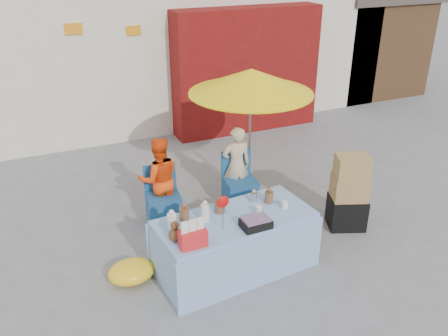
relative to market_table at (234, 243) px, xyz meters
name	(u,v)px	position (x,y,z in m)	size (l,w,h in m)	color
ground	(237,253)	(0.17, 0.27, -0.39)	(80.00, 80.00, 0.00)	slate
market_table	(234,243)	(0.00, 0.00, 0.00)	(2.06, 1.10, 1.20)	#85ACD6
chair_left	(164,206)	(-0.47, 1.45, -0.14)	(0.53, 0.52, 0.85)	#1D4F86
chair_right	(240,190)	(0.78, 1.45, -0.14)	(0.53, 0.52, 0.85)	#1D4F86
vendor_orange	(159,179)	(-0.47, 1.59, 0.25)	(0.63, 0.49, 1.29)	#FF490D
vendor_beige	(236,165)	(0.78, 1.59, 0.24)	(0.46, 0.30, 1.26)	beige
umbrella	(251,82)	(1.08, 1.74, 1.50)	(1.90, 1.90, 2.09)	gray
box_stack	(349,195)	(1.92, 0.25, 0.13)	(0.63, 0.58, 1.14)	black
tarp_bundle	(131,272)	(-1.26, 0.30, -0.26)	(0.58, 0.46, 0.26)	yellow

